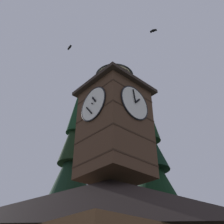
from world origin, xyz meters
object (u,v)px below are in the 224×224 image
clock_tower (115,121)px  pine_tree_behind (69,203)px  flying_bird_high (153,31)px  pine_tree_aside (156,209)px  flying_bird_low (70,47)px

clock_tower → pine_tree_behind: (-1.02, -6.36, -4.18)m
flying_bird_high → clock_tower: bearing=-66.3°
pine_tree_aside → flying_bird_low: size_ratio=33.97×
clock_tower → flying_bird_low: bearing=-11.4°
pine_tree_behind → flying_bird_low: (4.76, 5.60, 9.25)m
pine_tree_aside → clock_tower: bearing=21.8°
flying_bird_low → flying_bird_high: bearing=142.9°
clock_tower → flying_bird_high: (-1.37, 3.12, 7.55)m
flying_bird_low → clock_tower: bearing=168.6°
pine_tree_aside → flying_bird_low: pine_tree_aside is taller
flying_bird_high → flying_bird_low: size_ratio=1.13×
pine_tree_aside → flying_bird_low: (11.18, 2.22, 9.27)m
flying_bird_high → flying_bird_low: (5.12, -3.88, -2.48)m
flying_bird_low → pine_tree_aside: bearing=-168.8°
pine_tree_behind → flying_bird_high: (-0.36, 9.48, 11.74)m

